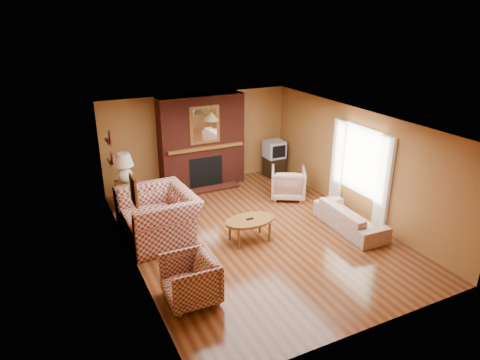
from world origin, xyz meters
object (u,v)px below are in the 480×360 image
plaid_loveseat (158,217)px  table_lamp (124,166)px  coffee_table (250,222)px  crt_tv (274,149)px  side_table (127,195)px  tv_stand (274,166)px  plaid_armchair (190,280)px  floral_armchair (288,183)px  floral_sofa (350,218)px  fireplace (202,142)px

plaid_loveseat → table_lamp: (-0.25, 1.78, 0.53)m
coffee_table → crt_tv: crt_tv is taller
side_table → tv_stand: 4.17m
side_table → crt_tv: bearing=4.7°
tv_stand → crt_tv: bearing=-93.5°
plaid_armchair → table_lamp: (-0.15, 3.93, 0.66)m
floral_armchair → crt_tv: (0.45, 1.47, 0.40)m
plaid_loveseat → floral_sofa: size_ratio=0.87×
plaid_armchair → coffee_table: size_ratio=0.81×
fireplace → crt_tv: 2.10m
fireplace → crt_tv: (2.05, -0.19, -0.41)m
floral_armchair → side_table: bearing=13.1°
fireplace → crt_tv: size_ratio=4.62×
fireplace → plaid_armchair: (-1.95, -4.47, -0.80)m
floral_armchair → coffee_table: bearing=69.6°
floral_sofa → crt_tv: crt_tv is taller
table_lamp → crt_tv: 4.17m
floral_sofa → plaid_loveseat: bearing=72.5°
fireplace → plaid_loveseat: fireplace is taller
tv_stand → fireplace: bearing=171.4°
floral_sofa → table_lamp: bearing=54.3°
plaid_loveseat → plaid_armchair: size_ratio=1.86×
floral_armchair → side_table: 3.87m
table_lamp → plaid_loveseat: bearing=-82.0°
plaid_loveseat → coffee_table: 1.83m
plaid_loveseat → side_table: size_ratio=2.40×
fireplace → plaid_loveseat: bearing=-128.6°
crt_tv → coffee_table: bearing=-127.4°
fireplace → coffee_table: bearing=-94.3°
fireplace → plaid_loveseat: size_ratio=1.55×
floral_armchair → table_lamp: bearing=13.1°
floral_sofa → crt_tv: (0.15, 3.47, 0.52)m
side_table → tv_stand: size_ratio=1.20×
floral_sofa → coffee_table: bearing=79.6°
coffee_table → fireplace: bearing=85.7°
floral_sofa → coffee_table: floral_sofa is taller
fireplace → floral_armchair: size_ratio=2.88×
side_table → table_lamp: 0.71m
plaid_armchair → coffee_table: bearing=128.2°
fireplace → side_table: fireplace is taller
floral_armchair → coffee_table: size_ratio=0.81×
table_lamp → floral_sofa: bearing=-38.0°
floral_sofa → coffee_table: 2.20m
crt_tv → plaid_loveseat: bearing=-151.4°
plaid_loveseat → crt_tv: 4.45m
tv_stand → floral_sofa: bearing=-95.9°
floral_armchair → coffee_table: 2.39m
plaid_loveseat → side_table: bearing=-175.5°
table_lamp → tv_stand: 4.23m
plaid_armchair → floral_armchair: 4.53m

